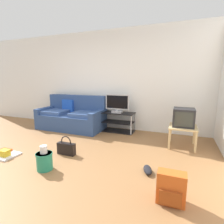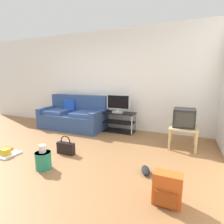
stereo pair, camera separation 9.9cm
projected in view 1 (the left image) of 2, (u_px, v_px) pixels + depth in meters
ground_plane at (41, 160)px, 3.05m from camera, size 9.00×9.80×0.02m
wall_back at (100, 80)px, 5.04m from camera, size 9.00×0.10×2.70m
couch at (72, 117)px, 4.97m from camera, size 1.83×0.89×0.92m
tv_stand at (117, 122)px, 4.68m from camera, size 0.89×0.43×0.51m
flat_tv at (117, 104)px, 4.57m from camera, size 0.64×0.22×0.48m
side_table at (183, 129)px, 3.60m from camera, size 0.54×0.54×0.44m
crt_tv at (184, 117)px, 3.56m from camera, size 0.41×0.41×0.37m
backpack at (171, 188)px, 1.97m from camera, size 0.31×0.23×0.37m
handbag at (66, 148)px, 3.26m from camera, size 0.35×0.11×0.36m
cleaning_bucket at (44, 160)px, 2.70m from camera, size 0.25×0.25×0.39m
sneakers_pair at (155, 171)px, 2.59m from camera, size 0.42×0.30×0.09m
floor_tray at (4, 154)px, 3.22m from camera, size 0.50×0.37×0.14m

